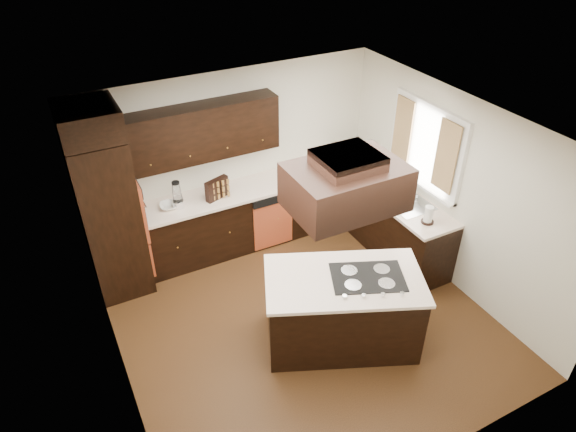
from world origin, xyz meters
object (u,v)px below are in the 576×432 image
(range_hood, at_px, (346,187))
(oven_column, at_px, (110,217))
(spice_rack, at_px, (217,189))
(island, at_px, (342,311))

(range_hood, bearing_deg, oven_column, 129.74)
(range_hood, distance_m, spice_rack, 2.57)
(island, xyz_separation_m, range_hood, (-0.14, -0.10, 1.72))
(island, relative_size, spice_rack, 4.82)
(island, height_order, spice_rack, spice_rack)
(range_hood, bearing_deg, spice_rack, 101.89)
(island, distance_m, spice_rack, 2.35)
(range_hood, relative_size, spice_rack, 3.06)
(oven_column, xyz_separation_m, range_hood, (1.88, -2.25, 1.10))
(oven_column, xyz_separation_m, island, (2.02, -2.15, -0.62))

